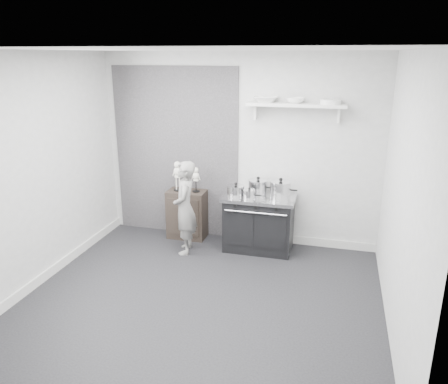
% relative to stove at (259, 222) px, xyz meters
% --- Properties ---
extents(ground, '(4.00, 4.00, 0.00)m').
position_rel_stove_xyz_m(ground, '(-0.38, -1.48, -0.40)').
color(ground, black).
rests_on(ground, ground).
extents(room_shell, '(4.02, 3.62, 2.71)m').
position_rel_stove_xyz_m(room_shell, '(-0.47, -1.33, 1.24)').
color(room_shell, '#B2B2AF').
rests_on(room_shell, ground).
extents(wall_shelf, '(1.30, 0.26, 0.24)m').
position_rel_stove_xyz_m(wall_shelf, '(0.42, 0.20, 1.61)').
color(wall_shelf, white).
rests_on(wall_shelf, room_shell).
extents(stove, '(0.98, 0.61, 0.79)m').
position_rel_stove_xyz_m(stove, '(0.00, 0.00, 0.00)').
color(stove, black).
rests_on(stove, ground).
extents(side_cabinet, '(0.56, 0.33, 0.73)m').
position_rel_stove_xyz_m(side_cabinet, '(-1.12, 0.13, -0.03)').
color(side_cabinet, black).
rests_on(side_cabinet, ground).
extents(child, '(0.41, 0.53, 1.30)m').
position_rel_stove_xyz_m(child, '(-0.97, -0.36, 0.25)').
color(child, gray).
rests_on(child, ground).
extents(pot_front_left, '(0.33, 0.24, 0.19)m').
position_rel_stove_xyz_m(pot_front_left, '(-0.32, -0.07, 0.47)').
color(pot_front_left, silver).
rests_on(pot_front_left, stove).
extents(pot_back_left, '(0.36, 0.28, 0.23)m').
position_rel_stove_xyz_m(pot_back_left, '(-0.05, 0.15, 0.49)').
color(pot_back_left, silver).
rests_on(pot_back_left, stove).
extents(pot_back_right, '(0.38, 0.29, 0.26)m').
position_rel_stove_xyz_m(pot_back_right, '(0.27, 0.08, 0.50)').
color(pot_back_right, silver).
rests_on(pot_back_right, stove).
extents(pot_front_center, '(0.26, 0.17, 0.15)m').
position_rel_stove_xyz_m(pot_front_center, '(-0.12, -0.14, 0.45)').
color(pot_front_center, silver).
rests_on(pot_front_center, stove).
extents(skeleton_full, '(0.14, 0.09, 0.51)m').
position_rel_stove_xyz_m(skeleton_full, '(-1.25, 0.13, 0.59)').
color(skeleton_full, silver).
rests_on(skeleton_full, side_cabinet).
extents(skeleton_torso, '(0.12, 0.08, 0.42)m').
position_rel_stove_xyz_m(skeleton_torso, '(-0.97, 0.13, 0.54)').
color(skeleton_torso, silver).
rests_on(skeleton_torso, side_cabinet).
extents(bowl_large, '(0.32, 0.32, 0.08)m').
position_rel_stove_xyz_m(bowl_large, '(0.01, 0.19, 1.68)').
color(bowl_large, white).
rests_on(bowl_large, wall_shelf).
extents(bowl_small, '(0.23, 0.23, 0.07)m').
position_rel_stove_xyz_m(bowl_small, '(0.41, 0.19, 1.68)').
color(bowl_small, white).
rests_on(bowl_small, wall_shelf).
extents(plate_stack, '(0.26, 0.26, 0.06)m').
position_rel_stove_xyz_m(plate_stack, '(0.86, 0.19, 1.67)').
color(plate_stack, white).
rests_on(plate_stack, wall_shelf).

